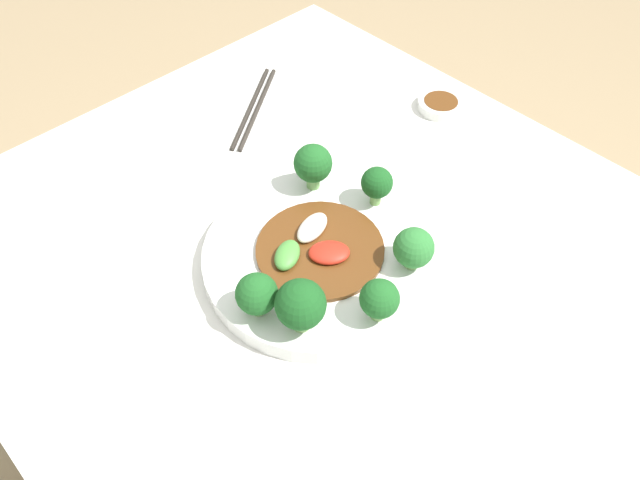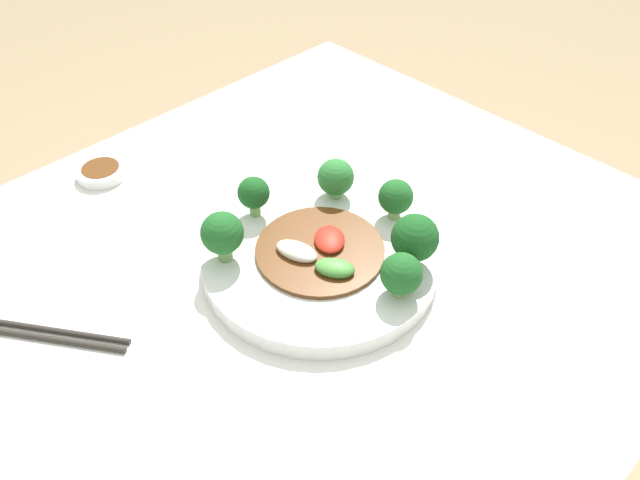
% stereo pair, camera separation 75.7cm
% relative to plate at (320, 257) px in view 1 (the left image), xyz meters
% --- Properties ---
extents(ground_plane, '(8.00, 8.00, 0.00)m').
position_rel_plate_xyz_m(ground_plane, '(0.01, -0.02, -0.72)').
color(ground_plane, '#9E8460').
extents(table, '(0.95, 0.85, 0.71)m').
position_rel_plate_xyz_m(table, '(0.01, -0.02, -0.37)').
color(table, silver).
rests_on(table, ground_plane).
extents(plate, '(0.29, 0.29, 0.02)m').
position_rel_plate_xyz_m(plate, '(0.00, 0.00, 0.00)').
color(plate, white).
rests_on(plate, table).
extents(broccoli_southeast, '(0.05, 0.05, 0.07)m').
position_rel_plate_xyz_m(broccoli_southeast, '(0.09, -0.07, 0.05)').
color(broccoli_southeast, '#70A356').
rests_on(broccoli_southeast, plate).
extents(broccoli_southwest, '(0.05, 0.05, 0.06)m').
position_rel_plate_xyz_m(broccoli_southwest, '(-0.09, -0.06, 0.04)').
color(broccoli_southwest, '#89B76B').
rests_on(broccoli_southwest, plate).
extents(broccoli_south, '(0.04, 0.04, 0.06)m').
position_rel_plate_xyz_m(broccoli_south, '(0.01, -0.11, 0.05)').
color(broccoli_south, '#7AAD5B').
rests_on(broccoli_south, plate).
extents(broccoli_northwest, '(0.06, 0.06, 0.07)m').
position_rel_plate_xyz_m(broccoli_northwest, '(-0.07, 0.09, 0.05)').
color(broccoli_northwest, '#89B76B').
rests_on(broccoli_northwest, plate).
extents(broccoli_north, '(0.05, 0.05, 0.06)m').
position_rel_plate_xyz_m(broccoli_north, '(-0.02, 0.11, 0.04)').
color(broccoli_north, '#89B76B').
rests_on(broccoli_north, plate).
extents(broccoli_west, '(0.05, 0.05, 0.06)m').
position_rel_plate_xyz_m(broccoli_west, '(-0.12, 0.02, 0.05)').
color(broccoli_west, '#89B76B').
rests_on(broccoli_west, plate).
extents(stirfry_center, '(0.16, 0.16, 0.02)m').
position_rel_plate_xyz_m(stirfry_center, '(0.00, 0.00, 0.02)').
color(stirfry_center, '#5B3314').
rests_on(stirfry_center, plate).
extents(chopsticks, '(0.14, 0.18, 0.01)m').
position_rel_plate_xyz_m(chopsticks, '(0.30, -0.14, -0.01)').
color(chopsticks, '#2D2823').
rests_on(chopsticks, table).
extents(sauce_dish, '(0.07, 0.07, 0.02)m').
position_rel_plate_xyz_m(sauce_dish, '(0.10, -0.36, -0.00)').
color(sauce_dish, white).
rests_on(sauce_dish, table).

